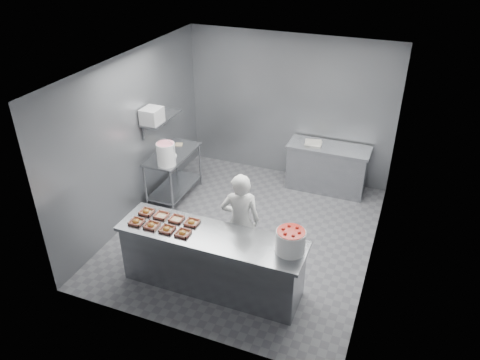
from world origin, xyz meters
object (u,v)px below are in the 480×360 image
object	(u,v)px
prep_table	(173,168)
tray_2	(167,229)
tray_3	(183,233)
strawberry_tub	(291,241)
tray_4	(147,212)
tray_1	(152,225)
glaze_bucket	(166,154)
worker	(240,221)
tray_0	(136,222)
tray_7	(192,222)
service_counter	(212,261)
tray_6	(177,219)
appliance	(152,116)
back_counter	(327,168)
tray_5	(161,215)

from	to	relation	value
prep_table	tray_2	xyz separation A→B (m)	(1.06, -2.08, 0.33)
tray_3	strawberry_tub	size ratio (longest dim) A/B	0.50
tray_4	tray_1	bearing A→B (deg)	-47.80
glaze_bucket	worker	bearing A→B (deg)	-28.70
tray_0	worker	world-z (taller)	worker
tray_1	tray_7	distance (m)	0.55
tray_3	service_counter	bearing A→B (deg)	20.81
tray_1	tray_4	size ratio (longest dim) A/B	1.00
tray_4	tray_3	bearing A→B (deg)	-20.18
tray_3	glaze_bucket	world-z (taller)	glaze_bucket
tray_6	worker	distance (m)	0.92
tray_6	strawberry_tub	bearing A→B (deg)	-2.74
prep_table	tray_1	xyz separation A→B (m)	(0.82, -2.08, 0.33)
tray_4	strawberry_tub	bearing A→B (deg)	-2.12
appliance	back_counter	bearing A→B (deg)	30.62
tray_5	glaze_bucket	world-z (taller)	glaze_bucket
service_counter	tray_3	size ratio (longest dim) A/B	13.88
tray_2	tray_4	world-z (taller)	same
tray_4	tray_7	bearing A→B (deg)	0.00
tray_4	tray_6	distance (m)	0.48
tray_7	strawberry_tub	distance (m)	1.44
service_counter	tray_6	bearing A→B (deg)	167.25
worker	prep_table	bearing A→B (deg)	-55.01
back_counter	tray_5	distance (m)	3.59
appliance	tray_2	bearing A→B (deg)	-55.17
worker	service_counter	bearing A→B (deg)	53.84
tray_0	service_counter	bearing A→B (deg)	7.06
service_counter	tray_5	bearing A→B (deg)	170.88
tray_4	strawberry_tub	distance (m)	2.15
tray_5	strawberry_tub	xyz separation A→B (m)	(1.91, -0.08, 0.15)
service_counter	tray_7	distance (m)	0.60
prep_table	back_counter	distance (m)	2.87
prep_table	strawberry_tub	xyz separation A→B (m)	(2.73, -1.90, 0.47)
tray_0	tray_5	distance (m)	0.36
tray_1	tray_4	xyz separation A→B (m)	(-0.24, 0.26, 0.00)
worker	tray_0	bearing A→B (deg)	11.51
back_counter	glaze_bucket	xyz separation A→B (m)	(-2.43, -1.71, 0.65)
tray_2	tray_1	bearing A→B (deg)	180.00
tray_2	glaze_bucket	bearing A→B (deg)	119.31
tray_5	glaze_bucket	xyz separation A→B (m)	(-0.70, 1.41, 0.19)
back_counter	tray_1	xyz separation A→B (m)	(-1.73, -3.38, 0.47)
tray_2	tray_7	distance (m)	0.36
tray_0	tray_5	xyz separation A→B (m)	(0.24, 0.26, -0.00)
strawberry_tub	appliance	size ratio (longest dim) A/B	1.10
prep_table	glaze_bucket	distance (m)	0.67
tray_5	glaze_bucket	distance (m)	1.58
tray_1	tray_2	bearing A→B (deg)	0.00
tray_2	tray_5	xyz separation A→B (m)	(-0.24, 0.26, -0.00)
tray_5	tray_3	bearing A→B (deg)	-29.02
tray_3	tray_7	xyz separation A→B (m)	(0.00, 0.26, 0.00)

